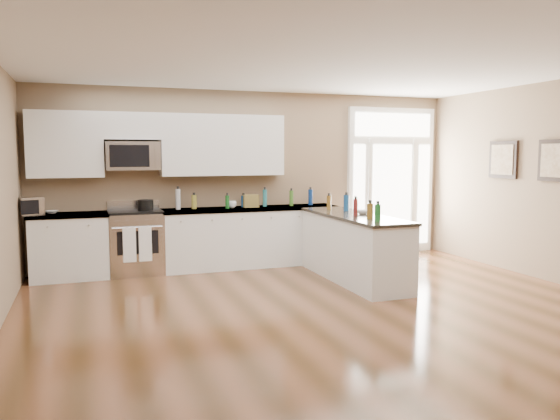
# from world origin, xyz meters

# --- Properties ---
(ground) EXTENTS (8.00, 8.00, 0.00)m
(ground) POSITION_xyz_m (0.00, 0.00, 0.00)
(ground) COLOR #452A13
(room_shell) EXTENTS (8.00, 8.00, 8.00)m
(room_shell) POSITION_xyz_m (0.00, 0.00, 1.71)
(room_shell) COLOR #866F55
(room_shell) RESTS_ON ground
(back_cabinet_left) EXTENTS (1.10, 0.66, 0.94)m
(back_cabinet_left) POSITION_xyz_m (-2.87, 3.69, 0.44)
(back_cabinet_left) COLOR silver
(back_cabinet_left) RESTS_ON ground
(back_cabinet_right) EXTENTS (2.85, 0.66, 0.94)m
(back_cabinet_right) POSITION_xyz_m (-0.16, 3.69, 0.44)
(back_cabinet_right) COLOR silver
(back_cabinet_right) RESTS_ON ground
(peninsula_cabinet) EXTENTS (0.69, 2.32, 0.94)m
(peninsula_cabinet) POSITION_xyz_m (0.93, 2.24, 0.43)
(peninsula_cabinet) COLOR silver
(peninsula_cabinet) RESTS_ON ground
(upper_cabinet_left) EXTENTS (1.04, 0.33, 0.95)m
(upper_cabinet_left) POSITION_xyz_m (-2.88, 3.83, 1.93)
(upper_cabinet_left) COLOR silver
(upper_cabinet_left) RESTS_ON room_shell
(upper_cabinet_right) EXTENTS (1.94, 0.33, 0.95)m
(upper_cabinet_right) POSITION_xyz_m (-0.57, 3.83, 1.93)
(upper_cabinet_right) COLOR silver
(upper_cabinet_right) RESTS_ON room_shell
(upper_cabinet_short) EXTENTS (0.82, 0.33, 0.40)m
(upper_cabinet_short) POSITION_xyz_m (-1.95, 3.83, 2.20)
(upper_cabinet_short) COLOR silver
(upper_cabinet_short) RESTS_ON room_shell
(microwave) EXTENTS (0.78, 0.41, 0.42)m
(microwave) POSITION_xyz_m (-1.95, 3.80, 1.76)
(microwave) COLOR silver
(microwave) RESTS_ON room_shell
(entry_door) EXTENTS (1.70, 0.10, 2.60)m
(entry_door) POSITION_xyz_m (2.55, 3.95, 1.30)
(entry_door) COLOR white
(entry_door) RESTS_ON ground
(wall_art_near) EXTENTS (0.05, 0.58, 0.58)m
(wall_art_near) POSITION_xyz_m (3.47, 2.20, 1.70)
(wall_art_near) COLOR black
(wall_art_near) RESTS_ON room_shell
(wall_art_far) EXTENTS (0.05, 0.58, 0.58)m
(wall_art_far) POSITION_xyz_m (3.47, 1.20, 1.70)
(wall_art_far) COLOR black
(wall_art_far) RESTS_ON room_shell
(kitchen_range) EXTENTS (0.78, 0.69, 1.08)m
(kitchen_range) POSITION_xyz_m (-1.95, 3.69, 0.48)
(kitchen_range) COLOR silver
(kitchen_range) RESTS_ON ground
(stockpot) EXTENTS (0.30, 0.30, 0.18)m
(stockpot) POSITION_xyz_m (-1.79, 3.67, 1.04)
(stockpot) COLOR black
(stockpot) RESTS_ON kitchen_range
(toaster_oven) EXTENTS (0.36, 0.33, 0.26)m
(toaster_oven) POSITION_xyz_m (-3.35, 3.61, 1.07)
(toaster_oven) COLOR silver
(toaster_oven) RESTS_ON back_cabinet_left
(cardboard_box) EXTENTS (0.25, 0.19, 0.20)m
(cardboard_box) POSITION_xyz_m (-0.15, 3.73, 1.04)
(cardboard_box) COLOR olive
(cardboard_box) RESTS_ON back_cabinet_right
(bowl_left) EXTENTS (0.22, 0.22, 0.04)m
(bowl_left) POSITION_xyz_m (-3.10, 3.81, 0.96)
(bowl_left) COLOR white
(bowl_left) RESTS_ON back_cabinet_left
(bowl_peninsula) EXTENTS (0.20, 0.20, 0.06)m
(bowl_peninsula) POSITION_xyz_m (1.07, 2.24, 0.97)
(bowl_peninsula) COLOR white
(bowl_peninsula) RESTS_ON peninsula_cabinet
(cup_counter) EXTENTS (0.17, 0.17, 0.11)m
(cup_counter) POSITION_xyz_m (-0.46, 3.70, 0.99)
(cup_counter) COLOR white
(cup_counter) RESTS_ON back_cabinet_right
(counter_bottles) EXTENTS (2.42, 2.46, 0.32)m
(counter_bottles) POSITION_xyz_m (0.25, 3.05, 1.06)
(counter_bottles) COLOR #19591E
(counter_bottles) RESTS_ON back_cabinet_right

